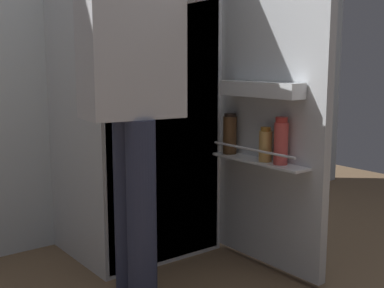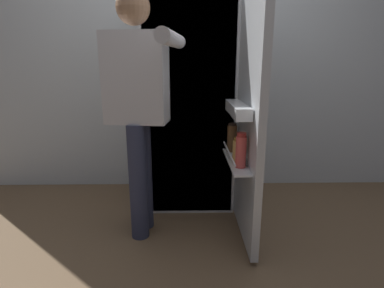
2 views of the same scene
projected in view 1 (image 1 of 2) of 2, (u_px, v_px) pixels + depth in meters
ground_plane at (198, 280)px, 2.33m from camera, size 5.47×5.47×0.00m
kitchen_wall at (99, 4)px, 2.82m from camera, size 4.40×0.10×2.68m
refrigerator at (143, 90)px, 2.60m from camera, size 0.75×1.28×1.74m
person at (135, 80)px, 1.98m from camera, size 0.52×0.72×1.59m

